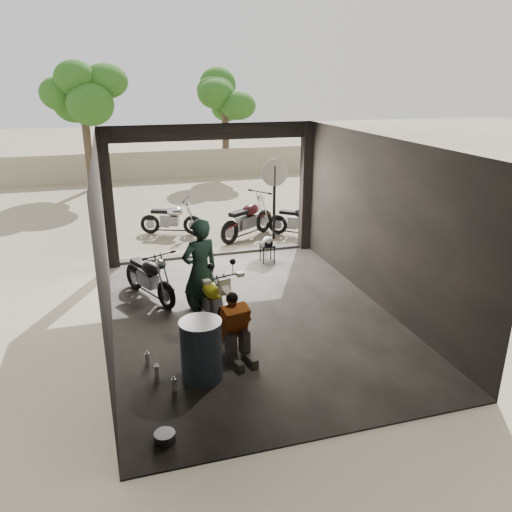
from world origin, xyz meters
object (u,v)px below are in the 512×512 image
mechanic (238,331)px  stool (267,248)px  outside_bike_a (171,216)px  sign_post (275,186)px  outside_bike_b (247,216)px  helmet (268,241)px  rider (200,271)px  outside_bike_c (299,218)px  left_bike (149,274)px  oil_drum (201,351)px  main_bike (210,296)px

mechanic → stool: size_ratio=2.39×
outside_bike_a → sign_post: sign_post is taller
outside_bike_b → stool: size_ratio=4.09×
outside_bike_b → helmet: size_ratio=7.82×
rider → stool: bearing=-148.5°
rider → helmet: rider is taller
stool → outside_bike_a: bearing=123.0°
mechanic → helmet: mechanic is taller
mechanic → helmet: bearing=53.9°
outside_bike_c → rider: bearing=179.8°
left_bike → rider: rider is taller
helmet → outside_bike_b: bearing=88.0°
rider → helmet: 3.27m
outside_bike_b → oil_drum: size_ratio=1.96×
outside_bike_c → helmet: size_ratio=6.70×
main_bike → left_bike: bearing=106.5°
left_bike → mechanic: (1.10, -2.76, -0.00)m
outside_bike_a → mechanic: (0.13, -7.02, 0.01)m
left_bike → outside_bike_b: 4.43m
sign_post → main_bike: bearing=-137.5°
outside_bike_a → oil_drum: bearing=-163.3°
left_bike → sign_post: sign_post is taller
helmet → oil_drum: size_ratio=0.25×
mechanic → sign_post: (2.52, 5.83, 0.92)m
mechanic → main_bike: bearing=84.9°
outside_bike_b → outside_bike_c: (1.40, -0.29, -0.09)m
rider → stool: size_ratio=4.31×
rider → mechanic: (0.28, -1.56, -0.43)m
mechanic → stool: bearing=54.1°
helmet → outside_bike_c: bearing=49.5°
outside_bike_c → rider: size_ratio=0.81×
main_bike → helmet: 3.38m
outside_bike_a → outside_bike_c: (3.36, -1.23, 0.01)m
mechanic → outside_bike_c: bearing=48.4°
main_bike → oil_drum: (-0.46, -1.63, -0.10)m
outside_bike_a → helmet: (1.91, -2.95, 0.03)m
left_bike → outside_bike_c: size_ratio=1.01×
outside_bike_c → mechanic: size_ratio=1.47×
outside_bike_c → stool: 2.24m
outside_bike_c → mechanic: (-3.23, -5.79, 0.00)m
outside_bike_b → outside_bike_c: 1.43m
left_bike → outside_bike_a: left_bike is taller
mechanic → oil_drum: bearing=-164.8°
outside_bike_a → rider: size_ratio=0.80×
outside_bike_a → rider: bearing=-161.0°
outside_bike_a → mechanic: mechanic is taller
outside_bike_a → mechanic: size_ratio=1.45×
oil_drum → left_bike: bearing=98.8°
outside_bike_a → sign_post: (2.65, -1.20, 0.93)m
left_bike → oil_drum: bearing=-106.2°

